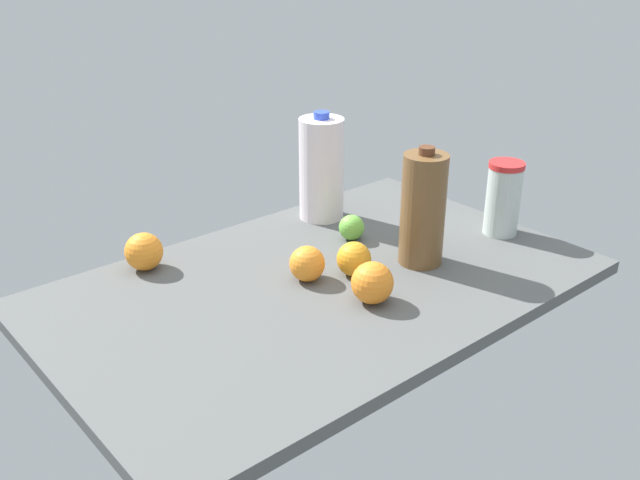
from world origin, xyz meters
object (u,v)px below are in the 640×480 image
at_px(orange_by_jug, 354,259).
at_px(orange_loose, 307,264).
at_px(chocolate_milk_jug, 423,209).
at_px(orange_far_back, 372,283).
at_px(lime_beside_bowl, 352,227).
at_px(milk_jug, 321,169).
at_px(tumbler_cup, 503,198).
at_px(orange_near_front, 144,252).

xyz_separation_m(orange_by_jug, orange_loose, (-0.10, 0.05, 0.00)).
distance_m(chocolate_milk_jug, orange_far_back, 0.24).
bearing_deg(orange_far_back, lime_beside_bowl, 55.18).
distance_m(milk_jug, tumbler_cup, 0.47).
xyz_separation_m(tumbler_cup, orange_loose, (-0.54, 0.12, -0.05)).
bearing_deg(orange_loose, lime_beside_bowl, 23.45).
xyz_separation_m(orange_loose, orange_near_front, (-0.25, 0.28, 0.00)).
xyz_separation_m(orange_by_jug, orange_far_back, (-0.05, -0.12, 0.01)).
bearing_deg(lime_beside_bowl, orange_near_front, 158.48).
bearing_deg(orange_near_front, milk_jug, -2.89).
bearing_deg(tumbler_cup, chocolate_milk_jug, 176.02).
bearing_deg(chocolate_milk_jug, orange_loose, 158.91).
bearing_deg(chocolate_milk_jug, tumbler_cup, -3.98).
distance_m(chocolate_milk_jug, tumbler_cup, 0.28).
height_order(orange_near_front, lime_beside_bowl, orange_near_front).
bearing_deg(tumbler_cup, milk_jug, 126.54).
height_order(tumbler_cup, orange_loose, tumbler_cup).
xyz_separation_m(orange_loose, lime_beside_bowl, (0.22, 0.10, -0.01)).
bearing_deg(orange_loose, orange_near_front, 131.48).
bearing_deg(chocolate_milk_jug, lime_beside_bowl, 100.80).
height_order(chocolate_milk_jug, lime_beside_bowl, chocolate_milk_jug).
bearing_deg(orange_far_back, milk_jug, 62.55).
height_order(tumbler_cup, orange_far_back, tumbler_cup).
xyz_separation_m(milk_jug, orange_loose, (-0.26, -0.26, -0.10)).
relative_size(milk_jug, tumbler_cup, 1.52).
relative_size(tumbler_cup, orange_by_jug, 2.40).
xyz_separation_m(chocolate_milk_jug, tumbler_cup, (0.28, -0.02, -0.04)).
relative_size(orange_by_jug, orange_loose, 0.98).
bearing_deg(orange_by_jug, orange_near_front, 136.21).
relative_size(tumbler_cup, lime_beside_bowl, 2.95).
height_order(orange_by_jug, orange_far_back, orange_far_back).
relative_size(orange_near_front, orange_far_back, 0.97).
bearing_deg(orange_near_front, orange_by_jug, -43.79).
xyz_separation_m(milk_jug, orange_near_front, (-0.51, 0.03, -0.09)).
bearing_deg(tumbler_cup, lime_beside_bowl, 145.67).
relative_size(orange_near_front, lime_beside_bowl, 1.36).
height_order(chocolate_milk_jug, orange_loose, chocolate_milk_jug).
distance_m(orange_loose, orange_near_front, 0.38).
distance_m(orange_by_jug, orange_far_back, 0.13).
bearing_deg(orange_by_jug, chocolate_milk_jug, -17.43).
distance_m(milk_jug, lime_beside_bowl, 0.19).
bearing_deg(tumbler_cup, orange_loose, 167.48).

